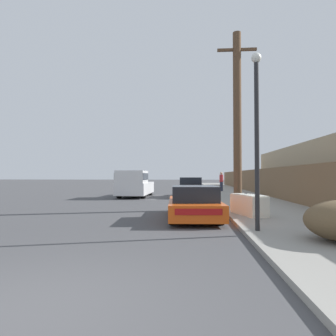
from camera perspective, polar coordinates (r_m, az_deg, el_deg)
ground_plane at (r=3.99m, az=-25.79°, el=-24.00°), size 220.00×220.00×0.00m
sidewalk_curb at (r=26.96m, az=11.70°, el=-4.57°), size 4.20×63.00×0.12m
discarded_fridge at (r=11.29m, az=15.08°, el=-6.76°), size 1.11×1.92×0.76m
parked_sports_car_red at (r=10.73m, az=4.96°, el=-6.77°), size 1.97×4.40×1.18m
car_parked_mid at (r=21.81m, az=4.49°, el=-3.75°), size 1.91×4.78×1.41m
pickup_truck at (r=21.44m, az=-6.41°, el=-3.06°), size 2.00×5.26×1.87m
utility_pole at (r=14.32m, az=13.06°, el=9.38°), size 1.80×0.37×8.06m
street_lamp at (r=8.19m, az=16.55°, el=7.55°), size 0.26×0.26×4.63m
wooden_fence at (r=26.29m, az=16.18°, el=-2.38°), size 0.08×44.59×1.94m
pedestrian at (r=28.09m, az=10.12°, el=-2.48°), size 0.34×0.34×1.75m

